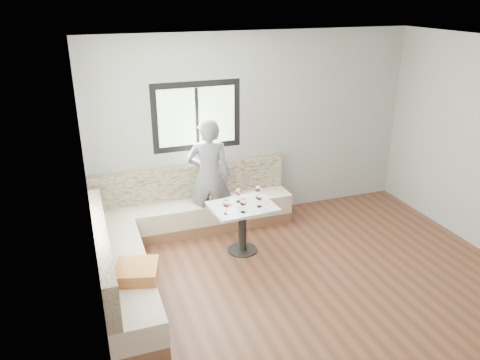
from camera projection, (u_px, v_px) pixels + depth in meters
name	position (u px, v px, depth m)	size (l,w,h in m)	color
room	(333.00, 186.00, 4.89)	(5.01, 5.01, 2.81)	brown
banquette	(166.00, 233.00, 6.17)	(2.90, 2.80, 0.95)	#905E41
table	(242.00, 217.00, 6.23)	(0.87, 0.70, 0.68)	black
person	(209.00, 176.00, 6.66)	(0.62, 0.41, 1.71)	slate
olive_ramekin	(229.00, 204.00, 6.17)	(0.09, 0.09, 0.03)	white
wine_glass_a	(226.00, 204.00, 5.88)	(0.09, 0.09, 0.20)	white
wine_glass_b	(243.00, 202.00, 5.92)	(0.09, 0.09, 0.20)	white
wine_glass_c	(259.00, 197.00, 6.07)	(0.09, 0.09, 0.20)	white
wine_glass_d	(239.00, 192.00, 6.22)	(0.09, 0.09, 0.20)	white
wine_glass_e	(258.00, 189.00, 6.32)	(0.09, 0.09, 0.20)	white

